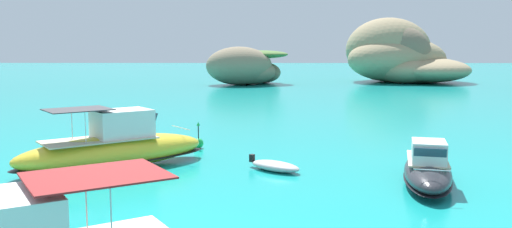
# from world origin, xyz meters

# --- Properties ---
(islet_large) EXTENTS (23.07, 23.86, 10.84)m
(islet_large) POSITION_xyz_m (25.46, 76.53, 3.89)
(islet_large) COLOR #9E8966
(islet_large) RESTS_ON ground
(islet_small) EXTENTS (13.73, 13.88, 5.92)m
(islet_small) POSITION_xyz_m (-0.20, 69.17, 2.75)
(islet_small) COLOR #84755B
(islet_small) RESTS_ON ground
(motorboat_yellow) EXTENTS (8.98, 7.73, 2.87)m
(motorboat_yellow) POSITION_xyz_m (-4.35, 10.37, 0.91)
(motorboat_yellow) COLOR yellow
(motorboat_yellow) RESTS_ON ground
(motorboat_charcoal) EXTENTS (3.35, 6.57, 1.87)m
(motorboat_charcoal) POSITION_xyz_m (9.28, 7.50, 0.62)
(motorboat_charcoal) COLOR #2D2D33
(motorboat_charcoal) RESTS_ON ground
(dinghy_tender) EXTENTS (2.71, 2.50, 0.58)m
(dinghy_tender) POSITION_xyz_m (3.11, 9.91, 0.22)
(dinghy_tender) COLOR #B2B2B2
(dinghy_tender) RESTS_ON ground
(channel_buoy) EXTENTS (0.56, 0.56, 1.48)m
(channel_buoy) POSITION_xyz_m (-1.06, 15.37, 0.34)
(channel_buoy) COLOR green
(channel_buoy) RESTS_ON ground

